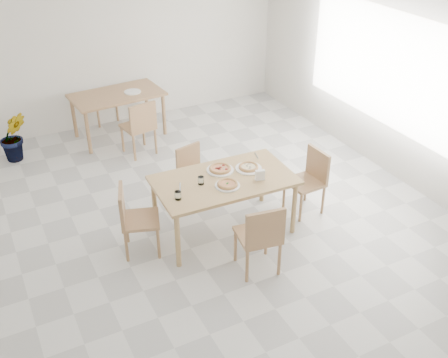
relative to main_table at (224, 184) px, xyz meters
name	(u,v)px	position (x,y,z in m)	size (l,w,h in m)	color
room	(384,67)	(2.83, 0.59, 0.82)	(7.28, 7.00, 7.00)	silver
main_table	(224,184)	(0.00, 0.00, 0.00)	(1.68, 0.99, 0.75)	tan
chair_south	(261,235)	(0.00, -0.88, -0.16)	(0.50, 0.50, 0.89)	#A17950
chair_north	(193,170)	(-0.04, 0.83, -0.23)	(0.47, 0.47, 0.78)	#A17950
chair_west	(133,216)	(-1.11, 0.11, -0.18)	(0.54, 0.54, 0.86)	#A17950
chair_east	(310,177)	(1.21, -0.08, -0.18)	(0.44, 0.44, 0.85)	#A17950
plate_margherita	(227,186)	(-0.04, -0.17, 0.08)	(0.29, 0.29, 0.02)	white
plate_mushroom	(249,168)	(0.37, 0.07, 0.08)	(0.32, 0.32, 0.02)	white
plate_pepperoni	(220,170)	(0.04, 0.19, 0.08)	(0.33, 0.33, 0.02)	white
pizza_margherita	(227,184)	(-0.04, -0.17, 0.10)	(0.27, 0.27, 0.03)	#E7BB6D
pizza_mushroom	(249,167)	(0.37, 0.07, 0.11)	(0.29, 0.29, 0.03)	#E7BB6D
pizza_pepperoni	(220,168)	(0.04, 0.19, 0.11)	(0.31, 0.31, 0.03)	#E7BB6D
tumbler_a	(178,195)	(-0.65, -0.16, 0.12)	(0.07, 0.07, 0.10)	white
tumbler_b	(201,180)	(-0.29, 0.02, 0.12)	(0.07, 0.07, 0.10)	white
napkin_holder	(260,176)	(0.36, -0.22, 0.14)	(0.13, 0.08, 0.13)	silver
fork_a	(256,156)	(0.63, 0.32, 0.08)	(0.01, 0.17, 0.01)	silver
fork_b	(180,187)	(-0.54, 0.06, 0.08)	(0.02, 0.19, 0.01)	silver
second_table	(117,99)	(-0.33, 3.19, -0.01)	(1.52, 0.95, 0.75)	#A17950
chair_back_s	(140,125)	(-0.24, 2.37, -0.16)	(0.51, 0.51, 0.90)	#A17950
chair_back_n	(97,91)	(-0.47, 4.00, -0.15)	(0.57, 0.57, 0.92)	#A17950
plate_empty	(132,92)	(-0.08, 3.13, 0.08)	(0.27, 0.27, 0.02)	white
potted_plant	(14,136)	(-2.01, 3.11, -0.28)	(0.43, 0.35, 0.79)	#246D20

